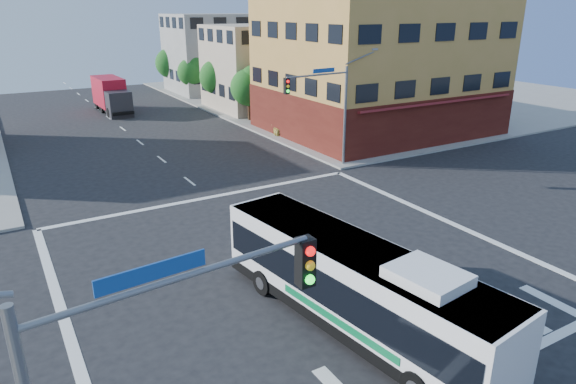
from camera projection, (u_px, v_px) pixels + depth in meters
ground at (291, 261)px, 23.05m from camera, size 120.00×120.00×0.00m
sidewalk_ne at (383, 93)px, 68.10m from camera, size 50.00×50.00×0.15m
corner_building_ne at (378, 65)px, 45.57m from camera, size 18.10×15.44×14.00m
building_east_near at (266, 67)px, 57.19m from camera, size 12.06×10.06×9.00m
building_east_far at (217, 53)px, 68.38m from camera, size 12.06×10.06×10.00m
signal_mast_ne at (327, 99)px, 34.30m from camera, size 7.91×1.13×8.07m
signal_mast_sw at (146, 378)px, 8.40m from camera, size 7.91×1.01×8.07m
street_tree_a at (250, 85)px, 50.17m from camera, size 3.60×3.60×5.53m
street_tree_b at (218, 75)px, 56.60m from camera, size 3.80×3.80×5.79m
street_tree_c at (192, 70)px, 63.20m from camera, size 3.40×3.40×5.29m
street_tree_d at (171, 61)px, 69.55m from camera, size 4.00×4.00×6.03m
transit_bus at (354, 285)px, 17.68m from camera, size 4.09×12.05×3.50m
box_truck at (112, 96)px, 55.22m from camera, size 2.59×8.15×3.64m
parked_car at (279, 125)px, 46.43m from camera, size 2.50×4.36×1.39m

